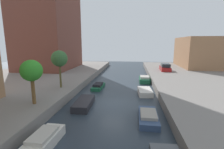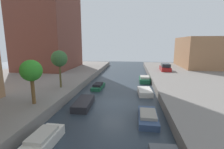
% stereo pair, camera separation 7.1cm
% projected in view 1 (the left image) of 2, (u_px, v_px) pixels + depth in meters
% --- Properties ---
extents(ground_plane, '(84.00, 84.00, 0.00)m').
position_uv_depth(ground_plane, '(113.00, 104.00, 17.76)').
color(ground_plane, '#28333D').
extents(apartment_tower_far, '(10.00, 13.51, 27.68)m').
position_uv_depth(apartment_tower_far, '(47.00, 2.00, 34.20)').
color(apartment_tower_far, brown).
rests_on(apartment_tower_far, quay_left).
extents(low_block_right, '(10.00, 12.52, 6.77)m').
position_uv_depth(low_block_right, '(203.00, 52.00, 37.92)').
color(low_block_right, '#9E704C').
rests_on(low_block_right, quay_right).
extents(street_tree_2, '(1.90, 1.90, 4.01)m').
position_uv_depth(street_tree_2, '(31.00, 71.00, 14.50)').
color(street_tree_2, brown).
rests_on(street_tree_2, quay_left).
extents(street_tree_3, '(1.97, 1.97, 4.58)m').
position_uv_depth(street_tree_3, '(59.00, 59.00, 19.94)').
color(street_tree_3, brown).
rests_on(street_tree_3, quay_left).
extents(parked_car, '(2.00, 4.41, 1.42)m').
position_uv_depth(parked_car, '(165.00, 68.00, 33.27)').
color(parked_car, maroon).
rests_on(parked_car, quay_right).
extents(moored_boat_left_2, '(1.47, 3.85, 0.93)m').
position_uv_depth(moored_boat_left_2, '(42.00, 142.00, 10.16)').
color(moored_boat_left_2, beige).
rests_on(moored_boat_left_2, ground_plane).
extents(moored_boat_left_3, '(1.75, 4.02, 0.68)m').
position_uv_depth(moored_boat_left_3, '(84.00, 103.00, 16.95)').
color(moored_boat_left_3, '#232328').
rests_on(moored_boat_left_3, ground_plane).
extents(moored_boat_left_4, '(1.41, 3.73, 0.76)m').
position_uv_depth(moored_boat_left_4, '(98.00, 86.00, 23.81)').
color(moored_boat_left_4, '#195638').
rests_on(moored_boat_left_4, ground_plane).
extents(moored_boat_right_2, '(1.62, 3.90, 0.75)m').
position_uv_depth(moored_boat_right_2, '(148.00, 117.00, 13.92)').
color(moored_boat_right_2, '#33476B').
rests_on(moored_boat_right_2, ground_plane).
extents(moored_boat_right_3, '(1.83, 3.30, 0.64)m').
position_uv_depth(moored_boat_right_3, '(145.00, 92.00, 21.05)').
color(moored_boat_right_3, beige).
rests_on(moored_boat_right_3, ground_plane).
extents(moored_boat_right_4, '(1.72, 3.58, 1.01)m').
position_uv_depth(moored_boat_right_4, '(144.00, 79.00, 27.70)').
color(moored_boat_right_4, '#195638').
rests_on(moored_boat_right_4, ground_plane).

